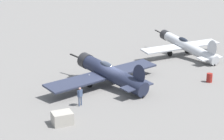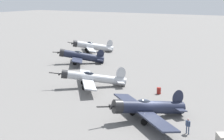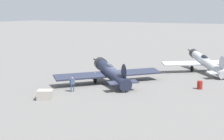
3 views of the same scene
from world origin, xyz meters
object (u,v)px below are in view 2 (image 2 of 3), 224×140
Objects in this scene: airplane_foreground at (146,107)px; airplane_outer_stand at (92,46)px; airplane_far_line at (80,56)px; equipment_crate at (224,139)px; fuel_drum at (159,91)px; ground_crew_mechanic at (188,125)px; airplane_mid_apron at (92,78)px.

airplane_outer_stand reaches higher than airplane_foreground.
airplane_foreground is 33.84m from airplane_far_line.
airplane_foreground is at bearing 103.57° from airplane_far_line.
airplane_foreground is 5.97× the size of equipment_crate.
airplane_far_line is (-22.33, -25.42, 0.14)m from airplane_foreground.
fuel_drum is at bearing -135.93° from equipment_crate.
airplane_foreground is 5.74m from ground_crew_mechanic.
airplane_foreground is 12.46× the size of fuel_drum.
ground_crew_mechanic is at bearing 107.02° from airplane_far_line.
ground_crew_mechanic is (24.01, 30.90, -0.55)m from airplane_far_line.
airplane_outer_stand is at bearing -94.96° from airplane_mid_apron.
fuel_drum is at bearing 97.29° from airplane_outer_stand.
airplane_outer_stand is at bearing -101.25° from airplane_far_line.
airplane_foreground reaches higher than ground_crew_mechanic.
airplane_mid_apron is 1.08× the size of airplane_far_line.
equipment_crate is 17.24m from fuel_drum.
airplane_far_line is at bearing -118.18° from fuel_drum.
airplane_mid_apron is at bearing 82.35° from airplane_outer_stand.
airplane_far_line is (-14.09, -12.31, 0.05)m from airplane_mid_apron.
airplane_outer_stand reaches higher than airplane_mid_apron.
equipment_crate reaches higher than fuel_drum.
airplane_outer_stand reaches higher than fuel_drum.
airplane_mid_apron is 11.37× the size of fuel_drum.
airplane_mid_apron is (-8.24, -13.11, 0.09)m from airplane_foreground.
fuel_drum is at bearing -125.68° from airplane_foreground.
airplane_foreground reaches higher than airplane_far_line.
airplane_mid_apron is at bearing -79.58° from fuel_drum.
ground_crew_mechanic is at bearing 113.18° from airplane_mid_apron.
airplane_mid_apron is at bearing -82.65° from airplane_foreground.
ground_crew_mechanic is at bearing 112.46° from airplane_foreground.
airplane_mid_apron is 24.76m from equipment_crate.
fuel_drum is at bearing 151.68° from airplane_mid_apron.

